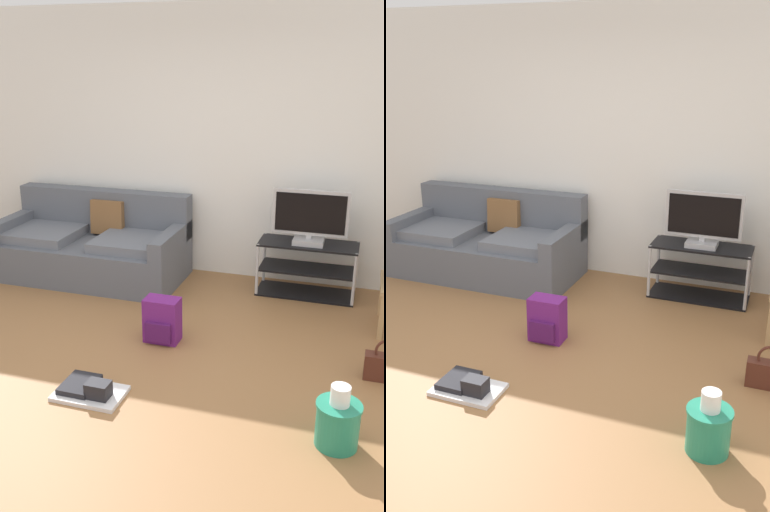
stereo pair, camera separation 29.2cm
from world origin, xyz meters
TOP-DOWN VIEW (x-y plane):
  - ground_plane at (0.00, 0.00)m, footprint 9.00×9.80m
  - wall_back at (0.00, 2.45)m, footprint 9.00×0.10m
  - couch at (-1.21, 1.93)m, footprint 1.94×0.94m
  - tv_stand at (1.00, 2.09)m, footprint 0.93×0.40m
  - flat_tv at (1.00, 2.07)m, footprint 0.71×0.22m
  - backpack at (0.01, 0.75)m, footprint 0.28×0.25m
  - cleaning_bucket at (1.46, -0.17)m, footprint 0.27×0.27m
  - floor_tray at (-0.19, -0.15)m, footprint 0.47×0.33m

SIDE VIEW (x-z plane):
  - ground_plane at x=0.00m, z-range -0.02..0.00m
  - floor_tray at x=-0.19m, z-range -0.03..0.11m
  - cleaning_bucket at x=1.46m, z-range -0.03..0.37m
  - backpack at x=0.01m, z-range 0.00..0.37m
  - tv_stand at x=1.00m, z-range 0.00..0.52m
  - couch at x=-1.21m, z-range -0.12..0.74m
  - flat_tv at x=1.00m, z-range 0.52..1.04m
  - wall_back at x=0.00m, z-range 0.00..2.70m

